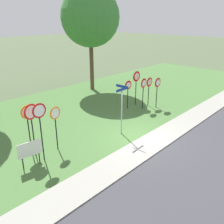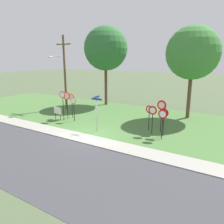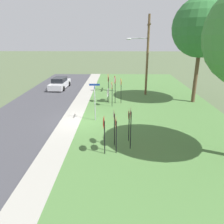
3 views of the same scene
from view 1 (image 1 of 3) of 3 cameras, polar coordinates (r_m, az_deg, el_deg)
ground_plane at (r=13.85m, az=6.24°, el=-6.37°), size 160.00×160.00×0.00m
sidewalk_strip at (r=13.44m, az=8.99°, el=-7.30°), size 44.00×1.60×0.06m
grass_median at (r=17.71m, az=-9.46°, el=-0.13°), size 44.00×12.00×0.04m
stop_sign_near_left at (r=11.91m, az=-18.30°, el=-1.47°), size 0.76×0.16×2.69m
stop_sign_near_right at (r=11.39m, az=-16.47°, el=-1.79°), size 0.69×0.09×2.86m
stop_sign_far_left at (r=12.32m, az=-13.07°, el=-1.66°), size 0.64×0.13×2.33m
stop_sign_far_center at (r=12.50m, az=-19.13°, el=-1.48°), size 0.67×0.11×2.46m
yield_sign_near_left at (r=17.74m, az=7.42°, el=5.91°), size 0.69×0.11×2.31m
yield_sign_near_right at (r=18.50m, az=5.75°, el=7.48°), size 0.78×0.11×2.64m
yield_sign_far_left at (r=18.26m, az=10.62°, el=6.08°), size 0.71×0.10×2.27m
yield_sign_far_right at (r=18.52m, az=8.72°, el=6.25°), size 0.70×0.10×2.21m
yield_sign_center at (r=17.80m, az=3.81°, el=5.56°), size 0.64×0.12×2.11m
street_name_post at (r=13.66m, az=2.29°, el=1.51°), size 0.96×0.82×2.93m
notice_board at (r=11.57m, az=-18.64°, el=-8.48°), size 1.09×0.17×1.25m
oak_tree_right at (r=22.45m, az=-5.11°, el=21.18°), size 5.06×5.06×8.91m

